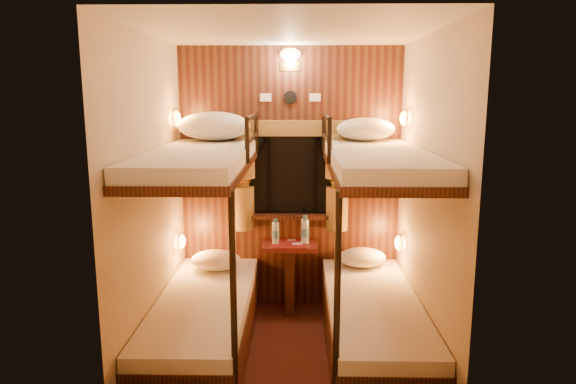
{
  "coord_description": "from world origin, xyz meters",
  "views": [
    {
      "loc": [
        0.07,
        -3.62,
        1.97
      ],
      "look_at": [
        -0.0,
        0.15,
        1.26
      ],
      "focal_mm": 32.0,
      "sensor_mm": 36.0,
      "label": 1
    }
  ],
  "objects_px": {
    "bunk_left": "(203,284)",
    "table": "(290,268)",
    "bunk_right": "(374,285)",
    "bottle_right": "(305,231)",
    "bottle_left": "(276,233)"
  },
  "relations": [
    {
      "from": "bunk_left",
      "to": "table",
      "type": "distance_m",
      "value": 1.02
    },
    {
      "from": "bunk_right",
      "to": "bunk_left",
      "type": "bearing_deg",
      "value": 180.0
    },
    {
      "from": "bunk_left",
      "to": "bottle_right",
      "type": "bearing_deg",
      "value": 45.3
    },
    {
      "from": "bunk_left",
      "to": "table",
      "type": "height_order",
      "value": "bunk_left"
    },
    {
      "from": "bunk_left",
      "to": "bunk_right",
      "type": "relative_size",
      "value": 1.0
    },
    {
      "from": "table",
      "to": "bottle_right",
      "type": "bearing_deg",
      "value": 4.59
    },
    {
      "from": "bunk_left",
      "to": "bottle_left",
      "type": "xyz_separation_m",
      "value": [
        0.52,
        0.77,
        0.19
      ]
    },
    {
      "from": "table",
      "to": "bottle_right",
      "type": "distance_m",
      "value": 0.37
    },
    {
      "from": "bunk_left",
      "to": "bunk_right",
      "type": "xyz_separation_m",
      "value": [
        1.3,
        0.0,
        0.0
      ]
    },
    {
      "from": "bunk_left",
      "to": "bottle_right",
      "type": "relative_size",
      "value": 7.31
    },
    {
      "from": "bunk_left",
      "to": "bottle_right",
      "type": "xyz_separation_m",
      "value": [
        0.78,
        0.79,
        0.2
      ]
    },
    {
      "from": "bottle_right",
      "to": "table",
      "type": "bearing_deg",
      "value": -175.41
    },
    {
      "from": "table",
      "to": "bunk_left",
      "type": "bearing_deg",
      "value": -129.67
    },
    {
      "from": "bunk_right",
      "to": "table",
      "type": "distance_m",
      "value": 1.02
    },
    {
      "from": "bottle_left",
      "to": "bunk_left",
      "type": "bearing_deg",
      "value": -124.02
    }
  ]
}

